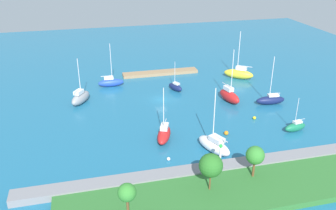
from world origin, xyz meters
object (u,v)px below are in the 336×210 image
at_px(sailboat_white_far_north, 214,145).
at_px(sailboat_green_lone_north, 295,127).
at_px(sailboat_gray_far_south, 80,98).
at_px(sailboat_yellow_west_end, 239,73).
at_px(sailboat_red_near_pier, 164,134).
at_px(harbor_beacon, 220,153).
at_px(sailboat_navy_by_breakwater, 175,87).
at_px(park_tree_midwest, 127,193).
at_px(mooring_buoy_orange, 226,133).
at_px(pier_dock, 160,73).
at_px(park_tree_east, 211,165).
at_px(park_tree_west, 255,155).
at_px(mooring_buoy_yellow, 254,118).
at_px(sailboat_blue_off_beacon, 111,82).
at_px(sailboat_red_lone_south, 229,96).
at_px(sailboat_navy_along_channel, 271,100).
at_px(mooring_buoy_white, 169,159).

height_order(sailboat_white_far_north, sailboat_green_lone_north, sailboat_white_far_north).
xyz_separation_m(sailboat_gray_far_south, sailboat_yellow_west_end, (-40.96, -6.44, 0.02)).
bearing_deg(sailboat_red_near_pier, harbor_beacon, 49.88).
distance_m(sailboat_yellow_west_end, sailboat_red_near_pier, 37.69).
distance_m(harbor_beacon, sailboat_navy_by_breakwater, 34.49).
height_order(park_tree_midwest, mooring_buoy_orange, park_tree_midwest).
relative_size(pier_dock, park_tree_east, 3.59).
bearing_deg(park_tree_west, mooring_buoy_orange, -96.49).
relative_size(sailboat_white_far_north, sailboat_yellow_west_end, 0.93).
xyz_separation_m(park_tree_midwest, mooring_buoy_yellow, (-29.17, -23.62, -4.71)).
relative_size(sailboat_white_far_north, sailboat_blue_off_beacon, 1.07).
relative_size(park_tree_east, sailboat_blue_off_beacon, 0.53).
distance_m(sailboat_red_lone_south, sailboat_blue_off_beacon, 29.65).
xyz_separation_m(sailboat_navy_along_channel, mooring_buoy_orange, (14.91, 10.76, -0.64)).
bearing_deg(sailboat_white_far_north, mooring_buoy_yellow, -75.53).
bearing_deg(sailboat_yellow_west_end, sailboat_navy_along_channel, 127.18).
bearing_deg(mooring_buoy_orange, sailboat_red_near_pier, -5.26).
height_order(pier_dock, mooring_buoy_yellow, pier_dock).
xyz_separation_m(mooring_buoy_white, mooring_buoy_orange, (-12.59, -5.81, 0.11)).
bearing_deg(sailboat_navy_by_breakwater, harbor_beacon, 152.12).
bearing_deg(park_tree_west, sailboat_green_lone_north, -140.05).
distance_m(park_tree_east, sailboat_navy_by_breakwater, 39.95).
distance_m(sailboat_yellow_west_end, mooring_buoy_white, 43.40).
bearing_deg(pier_dock, sailboat_blue_off_beacon, 22.83).
bearing_deg(sailboat_red_near_pier, park_tree_west, 55.54).
relative_size(mooring_buoy_white, mooring_buoy_orange, 0.73).
bearing_deg(sailboat_blue_off_beacon, sailboat_white_far_north, -67.96).
distance_m(pier_dock, mooring_buoy_yellow, 33.78).
relative_size(sailboat_yellow_west_end, sailboat_navy_by_breakwater, 1.72).
bearing_deg(sailboat_navy_along_channel, sailboat_gray_far_south, -9.94).
relative_size(sailboat_red_near_pier, mooring_buoy_white, 17.19).
bearing_deg(sailboat_gray_far_south, park_tree_west, -113.21).
bearing_deg(sailboat_yellow_west_end, sailboat_red_lone_south, 95.39).
bearing_deg(sailboat_green_lone_north, mooring_buoy_yellow, -58.60).
bearing_deg(harbor_beacon, sailboat_navy_by_breakwater, -93.32).
height_order(sailboat_red_near_pier, sailboat_navy_by_breakwater, sailboat_red_near_pier).
relative_size(pier_dock, sailboat_green_lone_north, 2.99).
relative_size(pier_dock, mooring_buoy_white, 34.13).
bearing_deg(sailboat_navy_along_channel, sailboat_red_near_pier, 24.50).
bearing_deg(park_tree_west, sailboat_navy_along_channel, -123.44).
bearing_deg(mooring_buoy_yellow, sailboat_navy_by_breakwater, -58.57).
bearing_deg(sailboat_red_lone_south, mooring_buoy_orange, -38.23).
xyz_separation_m(park_tree_west, sailboat_navy_along_channel, (-16.54, -25.04, -3.50)).
distance_m(park_tree_west, sailboat_gray_far_south, 43.34).
bearing_deg(sailboat_blue_off_beacon, park_tree_east, -78.37).
xyz_separation_m(park_tree_midwest, mooring_buoy_white, (-8.53, -13.15, -4.75)).
bearing_deg(mooring_buoy_orange, mooring_buoy_yellow, -149.96).
distance_m(harbor_beacon, park_tree_east, 6.32).
xyz_separation_m(sailboat_white_far_north, sailboat_yellow_west_end, (-19.15, -32.69, 0.14)).
distance_m(sailboat_red_near_pier, mooring_buoy_white, 7.00).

